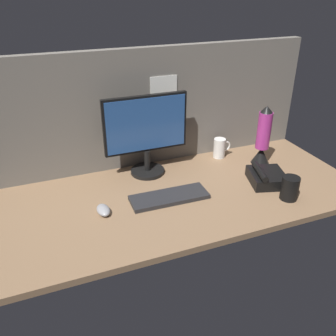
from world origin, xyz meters
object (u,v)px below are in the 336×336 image
at_px(keyboard, 169,197).
at_px(lava_lamp, 263,140).
at_px(desk_phone, 266,177).
at_px(mug_black_travel, 290,188).
at_px(mug_ceramic_white, 220,148).
at_px(monitor, 146,131).
at_px(mouse, 103,210).

bearing_deg(keyboard, lava_lamp, 16.18).
height_order(lava_lamp, desk_phone, lava_lamp).
bearing_deg(lava_lamp, desk_phone, -116.63).
bearing_deg(desk_phone, mug_black_travel, -85.99).
distance_m(mug_ceramic_white, desk_phone, 0.36).
distance_m(monitor, lava_lamp, 0.65).
xyz_separation_m(lava_lamp, desk_phone, (-0.10, -0.20, -0.11)).
bearing_deg(keyboard, monitor, 93.88).
xyz_separation_m(mouse, mug_ceramic_white, (0.75, 0.32, 0.04)).
bearing_deg(monitor, desk_phone, -31.86).
bearing_deg(mouse, lava_lamp, 6.20).
bearing_deg(keyboard, desk_phone, -2.75).
bearing_deg(mug_ceramic_white, desk_phone, -77.45).
distance_m(lava_lamp, desk_phone, 0.25).
bearing_deg(mouse, desk_phone, -6.24).
bearing_deg(lava_lamp, monitor, 168.45).
distance_m(monitor, keyboard, 0.37).
bearing_deg(mug_black_travel, lava_lamp, 76.37).
height_order(mouse, mug_ceramic_white, mug_ceramic_white).
distance_m(monitor, mug_black_travel, 0.75).
xyz_separation_m(mug_ceramic_white, lava_lamp, (0.18, -0.15, 0.08)).
relative_size(monitor, mug_ceramic_white, 3.85).
height_order(monitor, mug_ceramic_white, monitor).
distance_m(mouse, mug_black_travel, 0.87).
relative_size(monitor, mouse, 4.55).
bearing_deg(desk_phone, lava_lamp, 63.37).
relative_size(mouse, mug_black_travel, 0.84).
xyz_separation_m(monitor, mug_black_travel, (0.54, -0.49, -0.18)).
bearing_deg(mug_ceramic_white, mouse, -157.26).
xyz_separation_m(mug_ceramic_white, desk_phone, (0.08, -0.35, -0.03)).
bearing_deg(keyboard, mouse, -178.11).
bearing_deg(mouse, mug_ceramic_white, 18.88).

